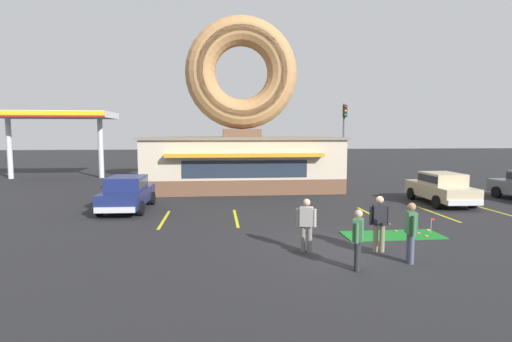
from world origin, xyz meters
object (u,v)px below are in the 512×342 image
car_champagne (441,187)px  pedestrian_blue_sweater_man (411,230)px  pedestrian_leather_jacket_man (379,221)px  pedestrian_clipboard_woman (358,237)px  pedestrian_hooded_kid (306,223)px  putting_flag_pin (432,222)px  traffic_light_pole (344,132)px  car_navy (127,192)px  golf_ball (377,232)px  trash_bin (141,189)px

car_champagne → pedestrian_blue_sweater_man: pedestrian_blue_sweater_man is taller
pedestrian_leather_jacket_man → pedestrian_clipboard_woman: bearing=-128.5°
pedestrian_hooded_kid → car_champagne: bearing=40.9°
putting_flag_pin → traffic_light_pole: bearing=83.3°
putting_flag_pin → pedestrian_blue_sweater_man: pedestrian_blue_sweater_man is taller
pedestrian_blue_sweater_man → traffic_light_pole: size_ratio=0.29×
putting_flag_pin → pedestrian_hooded_kid: 5.27m
car_navy → pedestrian_blue_sweater_man: size_ratio=2.72×
pedestrian_clipboard_woman → putting_flag_pin: bearing=40.7°
putting_flag_pin → pedestrian_blue_sweater_man: (-2.32, -2.99, 0.50)m
car_champagne → traffic_light_pole: size_ratio=0.80×
putting_flag_pin → pedestrian_clipboard_woman: 5.27m
pedestrian_leather_jacket_man → car_champagne: bearing=49.9°
car_navy → golf_ball: bearing=-29.0°
golf_ball → car_navy: car_navy is taller
car_navy → car_champagne: size_ratio=1.00×
pedestrian_blue_sweater_man → trash_bin: bearing=127.7°
pedestrian_clipboard_woman → golf_ball: bearing=60.6°
car_navy → traffic_light_pole: 17.33m
pedestrian_hooded_kid → pedestrian_clipboard_woman: size_ratio=1.01×
car_champagne → pedestrian_hooded_kid: pedestrian_hooded_kid is taller
pedestrian_blue_sweater_man → traffic_light_pole: 19.54m
pedestrian_blue_sweater_man → pedestrian_hooded_kid: 2.93m
pedestrian_blue_sweater_man → car_champagne: bearing=55.5°
pedestrian_blue_sweater_man → pedestrian_leather_jacket_man: pedestrian_leather_jacket_man is taller
pedestrian_hooded_kid → pedestrian_clipboard_woman: (0.98, -1.72, -0.01)m
pedestrian_clipboard_woman → car_champagne: bearing=50.2°
pedestrian_leather_jacket_man → pedestrian_clipboard_woman: pedestrian_leather_jacket_man is taller
golf_ball → car_navy: size_ratio=0.01×
pedestrian_hooded_kid → traffic_light_pole: bearing=68.8°
putting_flag_pin → car_navy: bearing=154.4°
car_champagne → pedestrian_clipboard_woman: pedestrian_clipboard_woman is taller
pedestrian_hooded_kid → trash_bin: pedestrian_hooded_kid is taller
golf_ball → pedestrian_clipboard_woman: bearing=-119.4°
car_champagne → car_navy: bearing=-179.4°
golf_ball → pedestrian_clipboard_woman: pedestrian_clipboard_woman is taller
putting_flag_pin → car_navy: (-11.81, 5.66, 0.43)m
golf_ball → car_champagne: (5.68, 5.63, 0.82)m
pedestrian_blue_sweater_man → trash_bin: pedestrian_blue_sweater_man is taller
golf_ball → car_navy: (-9.87, 5.46, 0.82)m
golf_ball → pedestrian_leather_jacket_man: 2.42m
car_navy → car_champagne: 15.55m
trash_bin → traffic_light_pole: size_ratio=0.17×
golf_ball → car_navy: 11.32m
car_navy → traffic_light_pole: traffic_light_pole is taller
golf_ball → traffic_light_pole: 16.56m
golf_ball → traffic_light_pole: bearing=76.3°
pedestrian_blue_sweater_man → putting_flag_pin: bearing=52.1°
pedestrian_leather_jacket_man → pedestrian_hooded_kid: bearing=175.1°
putting_flag_pin → pedestrian_blue_sweater_man: size_ratio=0.33×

